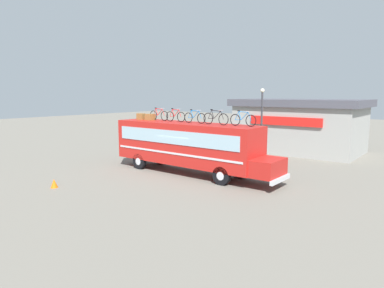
{
  "coord_description": "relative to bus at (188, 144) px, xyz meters",
  "views": [
    {
      "loc": [
        13.74,
        -16.6,
        5.07
      ],
      "look_at": [
        0.56,
        0.0,
        1.94
      ],
      "focal_mm": 31.77,
      "sensor_mm": 36.0,
      "label": 1
    }
  ],
  "objects": [
    {
      "name": "ground_plane",
      "position": [
        -0.24,
        0.0,
        -1.9
      ],
      "size": [
        120.0,
        120.0,
        0.0
      ],
      "primitive_type": "plane",
      "color": "slate"
    },
    {
      "name": "bus",
      "position": [
        0.0,
        0.0,
        0.0
      ],
      "size": [
        11.76,
        2.42,
        3.26
      ],
      "color": "red",
      "rests_on": "ground"
    },
    {
      "name": "luggage_bag_1",
      "position": [
        -4.38,
        0.08,
        1.58
      ],
      "size": [
        0.56,
        0.39,
        0.45
      ],
      "primitive_type": "cube",
      "color": "olive",
      "rests_on": "bus"
    },
    {
      "name": "luggage_bag_2",
      "position": [
        -3.6,
        0.22,
        1.58
      ],
      "size": [
        0.57,
        0.53,
        0.44
      ],
      "primitive_type": "cube",
      "color": "olive",
      "rests_on": "bus"
    },
    {
      "name": "rooftop_bicycle_1",
      "position": [
        -2.94,
        0.4,
        1.73
      ],
      "size": [
        1.71,
        0.44,
        0.88
      ],
      "color": "black",
      "rests_on": "bus"
    },
    {
      "name": "rooftop_bicycle_2",
      "position": [
        -1.29,
        0.25,
        1.73
      ],
      "size": [
        1.63,
        0.44,
        0.89
      ],
      "color": "black",
      "rests_on": "bus"
    },
    {
      "name": "rooftop_bicycle_3",
      "position": [
        0.39,
        0.18,
        1.72
      ],
      "size": [
        1.68,
        0.44,
        0.86
      ],
      "color": "black",
      "rests_on": "bus"
    },
    {
      "name": "rooftop_bicycle_4",
      "position": [
        2.06,
        0.07,
        1.74
      ],
      "size": [
        1.79,
        0.44,
        0.92
      ],
      "color": "black",
      "rests_on": "bus"
    },
    {
      "name": "rooftop_bicycle_5",
      "position": [
        3.78,
        0.29,
        1.73
      ],
      "size": [
        1.69,
        0.44,
        0.89
      ],
      "color": "black",
      "rests_on": "bus"
    },
    {
      "name": "roadside_building",
      "position": [
        2.28,
        12.88,
        0.45
      ],
      "size": [
        10.92,
        6.78,
        4.62
      ],
      "color": "#9E9E99",
      "rests_on": "ground"
    },
    {
      "name": "traffic_cone",
      "position": [
        -3.6,
        -7.19,
        -1.66
      ],
      "size": [
        0.39,
        0.39,
        0.48
      ],
      "primitive_type": "cone",
      "color": "orange",
      "rests_on": "ground"
    },
    {
      "name": "street_lamp",
      "position": [
        1.9,
        6.32,
        1.3
      ],
      "size": [
        0.3,
        0.3,
        5.48
      ],
      "color": "#38383D",
      "rests_on": "ground"
    }
  ]
}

